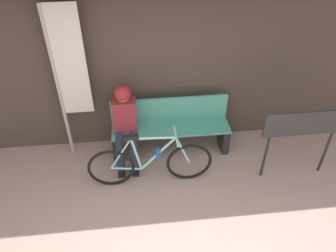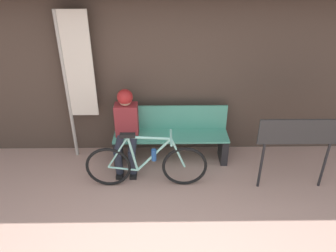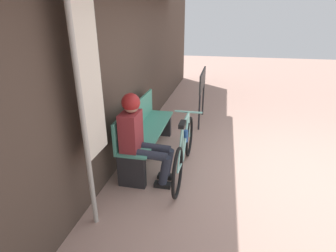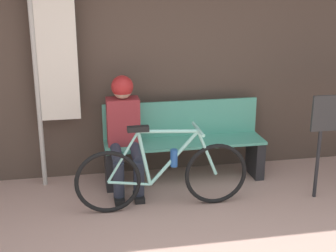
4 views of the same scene
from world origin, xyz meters
TOP-DOWN VIEW (x-y plane):
  - ground_plane at (0.00, 0.00)m, footprint 24.00×24.00m
  - storefront_wall at (0.00, 2.50)m, footprint 12.00×0.56m
  - park_bench_near at (0.15, 2.15)m, footprint 1.74×0.42m
  - bicycle at (-0.20, 1.49)m, footprint 1.68×0.40m
  - person_seated at (-0.51, 2.03)m, footprint 0.34×0.65m
  - banner_pole at (-1.22, 2.27)m, footprint 0.45×0.05m
  - signboard at (1.81, 1.44)m, footprint 1.09×0.04m

SIDE VIEW (x-z plane):
  - ground_plane at x=0.00m, z-range 0.00..0.00m
  - bicycle at x=-0.20m, z-range -0.07..0.78m
  - park_bench_near at x=0.15m, z-range -0.02..0.84m
  - person_seated at x=-0.51m, z-range 0.09..1.30m
  - signboard at x=1.81m, z-range 0.28..1.36m
  - banner_pole at x=-1.22m, z-range 0.25..2.53m
  - storefront_wall at x=0.00m, z-range 0.06..3.26m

